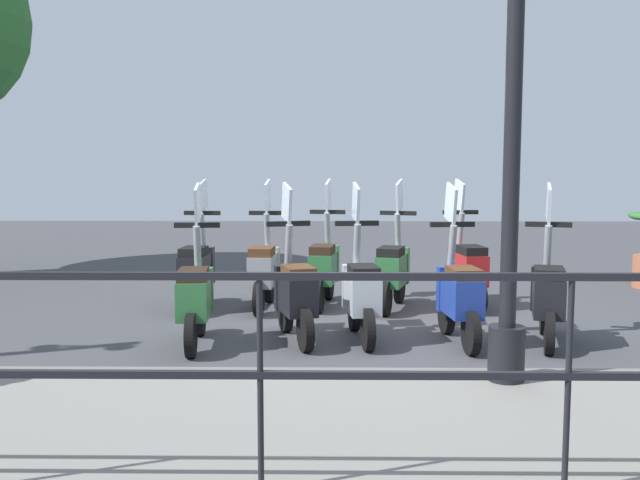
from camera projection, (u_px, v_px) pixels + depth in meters
ground_plane at (366, 326)px, 7.62m from camera, size 28.00×28.00×0.00m
promenade_walkway at (393, 427)px, 4.47m from camera, size 2.20×20.00×0.15m
fence_railing at (414, 339)px, 3.34m from camera, size 0.04×16.03×1.07m
lamp_post_near at (513, 134)px, 5.01m from camera, size 0.26×0.90×4.05m
scooter_near_0 at (548, 294)px, 6.79m from camera, size 1.21×0.51×1.54m
scooter_near_1 at (459, 294)px, 6.80m from camera, size 1.23×0.44×1.54m
scooter_near_2 at (361, 292)px, 6.93m from camera, size 1.23×0.44×1.54m
scooter_near_3 at (295, 292)px, 6.89m from camera, size 1.20×0.54×1.54m
scooter_near_4 at (195, 296)px, 6.71m from camera, size 1.23×0.44×1.54m
scooter_far_0 at (467, 268)px, 8.55m from camera, size 1.23×0.46×1.54m
scooter_far_1 at (393, 269)px, 8.42m from camera, size 1.20×0.54×1.54m
scooter_far_2 at (324, 267)px, 8.61m from camera, size 1.23×0.45×1.54m
scooter_far_3 at (264, 269)px, 8.43m from camera, size 1.23×0.44×1.54m
scooter_far_4 at (197, 269)px, 8.43m from camera, size 1.23×0.44×1.54m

